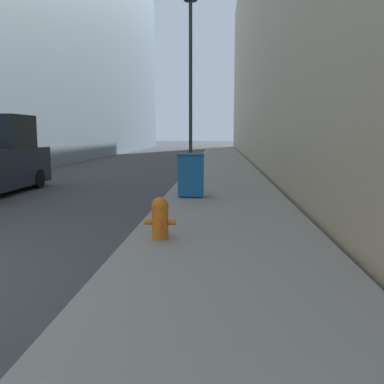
{
  "coord_description": "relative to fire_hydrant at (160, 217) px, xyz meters",
  "views": [
    {
      "loc": [
        4.91,
        -4.32,
        1.83
      ],
      "look_at": [
        3.49,
        17.63,
        -1.18
      ],
      "focal_mm": 40.0,
      "sensor_mm": 36.0,
      "label": 1
    }
  ],
  "objects": [
    {
      "name": "sidewalk_right",
      "position": [
        1.09,
        15.6,
        -0.43
      ],
      "size": [
        3.29,
        60.0,
        0.14
      ],
      "color": "gray",
      "rests_on": "ground"
    },
    {
      "name": "fire_hydrant",
      "position": [
        0.0,
        0.0,
        0.0
      ],
      "size": [
        0.5,
        0.39,
        0.68
      ],
      "color": "orange",
      "rests_on": "sidewalk_right"
    },
    {
      "name": "building_left_glass",
      "position": [
        -14.09,
        23.6,
        9.16
      ],
      "size": [
        12.0,
        60.0,
        19.31
      ],
      "color": "#849EB2",
      "rests_on": "ground"
    },
    {
      "name": "trash_bin",
      "position": [
        0.18,
        4.73,
        0.24
      ],
      "size": [
        0.69,
        0.63,
        1.16
      ],
      "color": "#19609E",
      "rests_on": "sidewalk_right"
    },
    {
      "name": "lamppost",
      "position": [
        -0.15,
        9.4,
        4.33
      ],
      "size": [
        0.48,
        0.48,
        6.91
      ],
      "color": "#2D332D",
      "rests_on": "sidewalk_right"
    },
    {
      "name": "building_right_stone",
      "position": [
        8.84,
        23.6,
        8.34
      ],
      "size": [
        12.0,
        60.0,
        17.67
      ],
      "color": "tan",
      "rests_on": "ground"
    }
  ]
}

